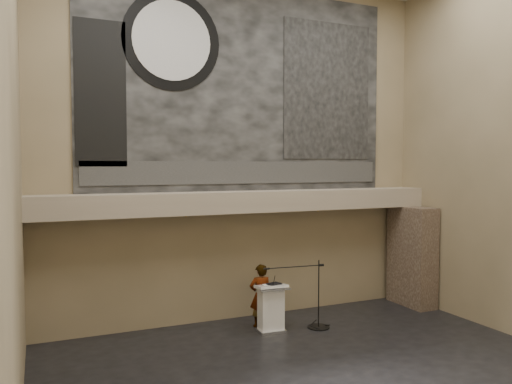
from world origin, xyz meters
name	(u,v)px	position (x,y,z in m)	size (l,w,h in m)	color
floor	(328,378)	(0.00, 0.00, 0.00)	(10.00, 10.00, 0.00)	black
wall_back	(243,148)	(0.00, 4.00, 4.25)	(10.00, 0.02, 8.50)	#7D6E4F
wall_left	(13,134)	(-5.00, 0.00, 4.25)	(0.02, 8.00, 8.50)	#7D6E4F
soffit	(249,201)	(0.00, 3.60, 2.95)	(10.00, 0.80, 0.50)	gray
sprinkler_left	(186,216)	(-1.60, 3.55, 2.67)	(0.04, 0.04, 0.06)	#B2893D
sprinkler_right	(318,210)	(1.90, 3.55, 2.67)	(0.04, 0.04, 0.06)	#B2893D
banner	(243,89)	(0.00, 3.97, 5.70)	(8.00, 0.05, 5.00)	black
banner_text_strip	(244,173)	(0.00, 3.93, 3.65)	(7.76, 0.02, 0.55)	#2F2F2F
banner_clock_rim	(172,41)	(-1.80, 3.93, 6.70)	(2.30, 2.30, 0.02)	black
banner_clock_face	(172,40)	(-1.80, 3.91, 6.70)	(1.84, 1.84, 0.02)	silver
banner_building_print	(328,91)	(2.40, 3.93, 5.80)	(2.60, 0.02, 3.60)	black
banner_brick_print	(101,93)	(-3.40, 3.93, 5.40)	(1.10, 0.02, 3.20)	black
stone_pier	(412,256)	(4.65, 3.15, 1.35)	(0.60, 1.40, 2.70)	#47372B
lectern	(271,308)	(0.13, 2.64, 0.55)	(0.71, 0.53, 1.13)	silver
binder	(274,284)	(0.20, 2.61, 1.12)	(0.29, 0.23, 0.04)	black
papers	(269,285)	(0.06, 2.62, 1.10)	(0.20, 0.28, 0.01)	white
speaker_person	(260,295)	(0.08, 3.12, 0.75)	(0.54, 0.36, 1.49)	silver
mic_stand	(316,317)	(1.25, 2.49, 0.25)	(1.62, 0.52, 1.61)	black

